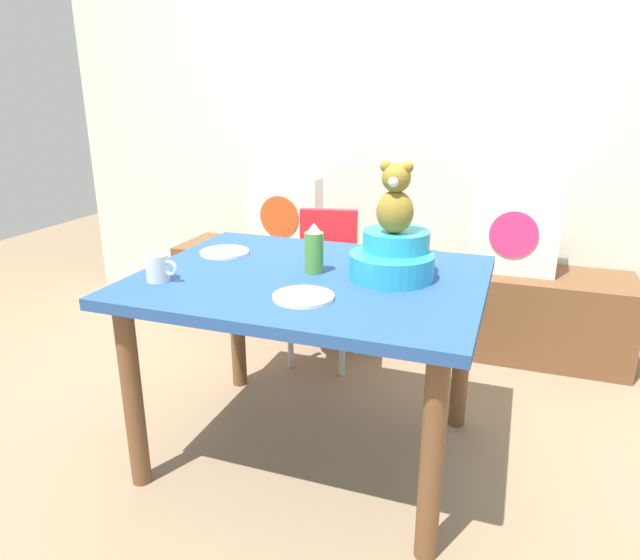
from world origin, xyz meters
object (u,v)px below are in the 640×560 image
object	(u,v)px
pillow_floral_left	(284,214)
dinner_plate_far	(225,252)
dinner_plate_near	(303,297)
infant_seat_teal	(393,257)
coffee_mug	(158,268)
pillow_floral_right	(514,232)
ketchup_bottle	(313,249)
teddy_bear	(395,200)
book_stack	(417,257)
dining_table	(311,302)
highchair	(326,266)

from	to	relation	value
pillow_floral_left	dinner_plate_far	bearing A→B (deg)	-79.77
dinner_plate_near	infant_seat_teal	bearing A→B (deg)	55.97
pillow_floral_left	coffee_mug	world-z (taller)	pillow_floral_left
pillow_floral_right	dinner_plate_near	distance (m)	1.57
infant_seat_teal	dinner_plate_far	world-z (taller)	infant_seat_teal
ketchup_bottle	dinner_plate_far	xyz separation A→B (m)	(-0.43, 0.11, -0.08)
pillow_floral_left	infant_seat_teal	world-z (taller)	same
ketchup_bottle	dinner_plate_far	distance (m)	0.45
pillow_floral_left	pillow_floral_right	xyz separation A→B (m)	(1.30, 0.00, 0.00)
dinner_plate_far	teddy_bear	bearing A→B (deg)	-5.03
pillow_floral_right	ketchup_bottle	distance (m)	1.36
pillow_floral_right	book_stack	distance (m)	0.53
dining_table	coffee_mug	xyz separation A→B (m)	(-0.48, -0.24, 0.15)
dinner_plate_near	highchair	bearing A→B (deg)	105.34
pillow_floral_right	dinner_plate_near	size ratio (longest dim) A/B	2.20
dinner_plate_near	dining_table	bearing A→B (deg)	105.09
pillow_floral_left	highchair	distance (m)	0.60
dining_table	dinner_plate_far	size ratio (longest dim) A/B	6.14
coffee_mug	dinner_plate_near	size ratio (longest dim) A/B	0.60
dinner_plate_near	dinner_plate_far	xyz separation A→B (m)	(-0.50, 0.38, 0.00)
ketchup_bottle	coffee_mug	bearing A→B (deg)	-149.89
pillow_floral_right	teddy_bear	world-z (taller)	teddy_bear
highchair	dinner_plate_near	distance (m)	1.09
book_stack	ketchup_bottle	distance (m)	1.26
pillow_floral_right	book_stack	size ratio (longest dim) A/B	2.20
dining_table	teddy_bear	world-z (taller)	teddy_bear
book_stack	dinner_plate_near	distance (m)	1.49
pillow_floral_right	dinner_plate_far	xyz separation A→B (m)	(-1.10, -1.06, 0.07)
pillow_floral_right	ketchup_bottle	world-z (taller)	ketchup_bottle
highchair	dinner_plate_far	distance (m)	0.72
coffee_mug	dinner_plate_near	xyz separation A→B (m)	(0.54, 0.00, -0.04)
dining_table	highchair	distance (m)	0.83
coffee_mug	dinner_plate_far	world-z (taller)	coffee_mug
ketchup_bottle	dinner_plate_far	size ratio (longest dim) A/B	0.92
dinner_plate_far	dining_table	bearing A→B (deg)	-18.98
book_stack	pillow_floral_right	bearing A→B (deg)	-2.41
infant_seat_teal	dinner_plate_far	bearing A→B (deg)	175.01
infant_seat_teal	ketchup_bottle	world-z (taller)	ketchup_bottle
ketchup_bottle	dinner_plate_near	xyz separation A→B (m)	(0.07, -0.27, -0.08)
book_stack	dining_table	distance (m)	1.25
highchair	ketchup_bottle	xyz separation A→B (m)	(0.22, -0.76, 0.31)
highchair	teddy_bear	xyz separation A→B (m)	(0.50, -0.71, 0.50)
book_stack	highchair	distance (m)	0.59
highchair	ketchup_bottle	distance (m)	0.85
book_stack	ketchup_bottle	world-z (taller)	ketchup_bottle
dining_table	infant_seat_teal	xyz separation A→B (m)	(0.28, 0.09, 0.17)
ketchup_bottle	dinner_plate_far	world-z (taller)	ketchup_bottle
dining_table	dinner_plate_far	xyz separation A→B (m)	(-0.43, 0.15, 0.11)
highchair	teddy_bear	bearing A→B (deg)	-54.82
highchair	infant_seat_teal	xyz separation A→B (m)	(0.50, -0.71, 0.29)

